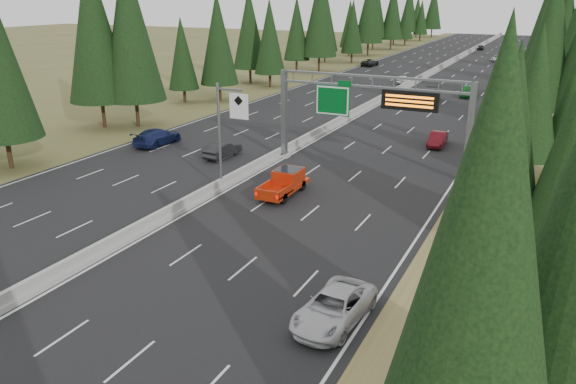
# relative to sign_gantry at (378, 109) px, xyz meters

# --- Properties ---
(road) EXTENTS (32.00, 260.00, 0.08)m
(road) POSITION_rel_sign_gantry_xyz_m (-8.92, 45.12, -5.23)
(road) COLOR black
(road) RESTS_ON ground
(shoulder_right) EXTENTS (3.60, 260.00, 0.06)m
(shoulder_right) POSITION_rel_sign_gantry_xyz_m (8.88, 45.12, -5.24)
(shoulder_right) COLOR olive
(shoulder_right) RESTS_ON ground
(shoulder_left) EXTENTS (3.60, 260.00, 0.06)m
(shoulder_left) POSITION_rel_sign_gantry_xyz_m (-26.72, 45.12, -5.24)
(shoulder_left) COLOR brown
(shoulder_left) RESTS_ON ground
(median_barrier) EXTENTS (0.70, 260.00, 0.85)m
(median_barrier) POSITION_rel_sign_gantry_xyz_m (-8.92, 45.12, -4.85)
(median_barrier) COLOR #969691
(median_barrier) RESTS_ON road
(sign_gantry) EXTENTS (16.75, 0.98, 7.80)m
(sign_gantry) POSITION_rel_sign_gantry_xyz_m (0.00, 0.00, 0.00)
(sign_gantry) COLOR slate
(sign_gantry) RESTS_ON road
(hov_sign_pole) EXTENTS (2.80, 0.50, 8.00)m
(hov_sign_pole) POSITION_rel_sign_gantry_xyz_m (-8.33, -9.92, -0.54)
(hov_sign_pole) COLOR slate
(hov_sign_pole) RESTS_ON road
(tree_row_right) EXTENTS (11.99, 241.20, 18.90)m
(tree_row_right) POSITION_rel_sign_gantry_xyz_m (13.22, 43.12, 4.18)
(tree_row_right) COLOR black
(tree_row_right) RESTS_ON ground
(tree_row_left) EXTENTS (11.90, 238.48, 18.89)m
(tree_row_left) POSITION_rel_sign_gantry_xyz_m (-30.71, 41.03, 3.94)
(tree_row_left) COLOR black
(tree_row_left) RESTS_ON ground
(silver_minivan) EXTENTS (2.81, 5.36, 1.44)m
(silver_minivan) POSITION_rel_sign_gantry_xyz_m (5.40, -23.08, -4.47)
(silver_minivan) COLOR silver
(silver_minivan) RESTS_ON road
(red_pickup) EXTENTS (1.92, 5.37, 1.75)m
(red_pickup) POSITION_rel_sign_gantry_xyz_m (-4.15, -8.51, -4.22)
(red_pickup) COLOR black
(red_pickup) RESTS_ON road
(car_ahead_green) EXTENTS (2.43, 5.02, 1.65)m
(car_ahead_green) POSITION_rel_sign_gantry_xyz_m (1.11, 39.70, -4.36)
(car_ahead_green) COLOR #176624
(car_ahead_green) RESTS_ON road
(car_ahead_dkred) EXTENTS (1.60, 4.17, 1.36)m
(car_ahead_dkred) POSITION_rel_sign_gantry_xyz_m (3.06, 10.12, -4.51)
(car_ahead_dkred) COLOR #600D16
(car_ahead_dkred) RESTS_ON road
(car_ahead_dkgrey) EXTENTS (2.52, 5.77, 1.65)m
(car_ahead_dkgrey) POSITION_rel_sign_gantry_xyz_m (-3.01, 33.74, -4.36)
(car_ahead_dkgrey) COLOR black
(car_ahead_dkgrey) RESTS_ON road
(car_ahead_white) EXTENTS (2.48, 4.97, 1.35)m
(car_ahead_white) POSITION_rel_sign_gantry_xyz_m (-0.29, 87.71, -4.51)
(car_ahead_white) COLOR #BBBBBB
(car_ahead_white) RESTS_ON road
(car_ahead_far) EXTENTS (1.62, 3.77, 1.27)m
(car_ahead_far) POSITION_rel_sign_gantry_xyz_m (-7.42, 113.20, -4.56)
(car_ahead_far) COLOR black
(car_ahead_far) RESTS_ON road
(car_onc_near) EXTENTS (1.67, 4.31, 1.40)m
(car_onc_near) POSITION_rel_sign_gantry_xyz_m (-13.53, -2.38, -4.49)
(car_onc_near) COLOR black
(car_onc_near) RESTS_ON road
(car_onc_blue) EXTENTS (2.34, 5.59, 1.61)m
(car_onc_blue) POSITION_rel_sign_gantry_xyz_m (-21.68, -1.37, -4.38)
(car_onc_blue) COLOR #172050
(car_onc_blue) RESTS_ON road
(car_onc_white) EXTENTS (1.70, 4.03, 1.36)m
(car_onc_white) POSITION_rel_sign_gantry_xyz_m (-10.42, 47.92, -4.51)
(car_onc_white) COLOR white
(car_onc_white) RESTS_ON road
(car_onc_far) EXTENTS (2.72, 5.16, 1.38)m
(car_onc_far) POSITION_rel_sign_gantry_xyz_m (-22.69, 68.00, -4.50)
(car_onc_far) COLOR black
(car_onc_far) RESTS_ON road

